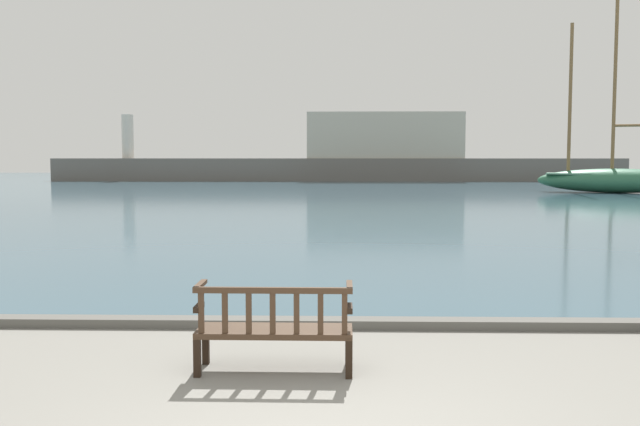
# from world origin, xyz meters

# --- Properties ---
(harbor_water) EXTENTS (100.00, 80.00, 0.08)m
(harbor_water) POSITION_xyz_m (0.00, 44.00, 0.04)
(harbor_water) COLOR #385666
(harbor_water) RESTS_ON ground
(quay_edge_kerb) EXTENTS (40.00, 0.30, 0.12)m
(quay_edge_kerb) POSITION_xyz_m (0.00, 3.85, 0.06)
(quay_edge_kerb) COLOR #5B5954
(quay_edge_kerb) RESTS_ON ground
(park_bench) EXTENTS (1.60, 0.53, 0.92)m
(park_bench) POSITION_xyz_m (-0.52, 1.93, 0.47)
(park_bench) COLOR black
(park_bench) RESTS_ON ground
(sailboat_far_port) EXTENTS (8.88, 4.84, 12.85)m
(sailboat_far_port) POSITION_xyz_m (16.16, 36.36, 0.98)
(sailboat_far_port) COLOR #2D6647
(sailboat_far_port) RESTS_ON harbor_water
(far_breakwater) EXTENTS (48.02, 2.40, 5.87)m
(far_breakwater) POSITION_xyz_m (1.04, 55.12, 1.92)
(far_breakwater) COLOR #66605B
(far_breakwater) RESTS_ON ground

